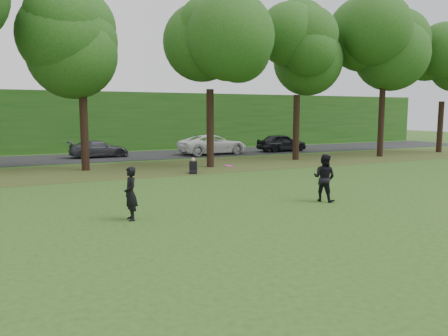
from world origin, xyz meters
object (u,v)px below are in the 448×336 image
object	(u,v)px
player_left	(131,194)
player_right	(324,178)
seated_person	(193,167)
frisbee	(229,166)

from	to	relation	value
player_left	player_right	xyz separation A→B (m)	(7.12, -0.21, 0.05)
player_right	seated_person	world-z (taller)	player_right
frisbee	seated_person	size ratio (longest dim) A/B	0.41
frisbee	player_left	bearing A→B (deg)	174.58
player_right	frisbee	world-z (taller)	player_right
seated_person	frisbee	bearing A→B (deg)	-82.58
seated_person	player_right	bearing A→B (deg)	-58.08
player_right	frisbee	bearing A→B (deg)	62.47
player_right	seated_person	xyz separation A→B (m)	(-1.61, 9.05, -0.56)
player_left	seated_person	world-z (taller)	player_left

